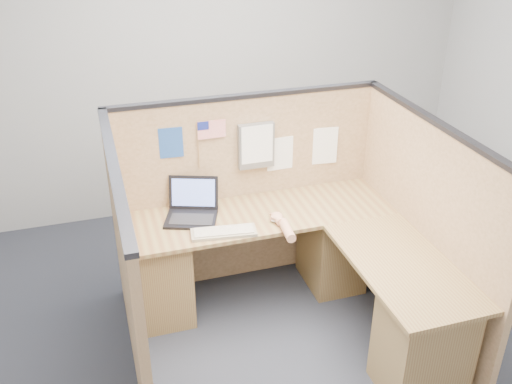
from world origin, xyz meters
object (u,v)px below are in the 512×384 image
object	(u,v)px
l_desk	(301,277)
mouse	(277,219)
keyboard	(224,232)
laptop	(189,208)

from	to	relation	value
l_desk	mouse	size ratio (longest dim) A/B	19.86
l_desk	mouse	bearing A→B (deg)	113.13
keyboard	mouse	bearing A→B (deg)	14.82
l_desk	laptop	bearing A→B (deg)	143.46
laptop	keyboard	world-z (taller)	laptop
keyboard	laptop	bearing A→B (deg)	127.05
laptop	mouse	distance (m)	0.63
laptop	mouse	bearing A→B (deg)	-4.58
keyboard	mouse	world-z (taller)	mouse
mouse	laptop	bearing A→B (deg)	155.61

